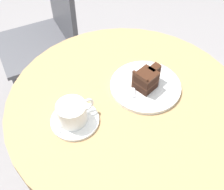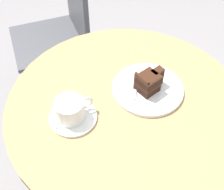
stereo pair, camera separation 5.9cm
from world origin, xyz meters
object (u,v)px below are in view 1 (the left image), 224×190
(fork, at_px, (134,76))
(cake_slice, at_px, (147,79))
(coffee_cup, at_px, (72,112))
(saucer, at_px, (75,120))
(cafe_chair, at_px, (48,27))
(napkin, at_px, (145,89))
(cake_plate, at_px, (145,86))
(teaspoon, at_px, (60,114))

(fork, bearing_deg, cake_slice, -137.84)
(coffee_cup, xyz_separation_m, cake_slice, (0.26, -0.02, 0.00))
(saucer, relative_size, cafe_chair, 0.16)
(saucer, xyz_separation_m, napkin, (0.26, -0.02, -0.00))
(cake_plate, relative_size, fork, 1.79)
(saucer, bearing_deg, fork, 8.49)
(coffee_cup, height_order, cake_slice, cake_slice)
(fork, bearing_deg, saucer, 135.82)
(teaspoon, height_order, cafe_chair, cafe_chair)
(coffee_cup, relative_size, fork, 0.90)
(teaspoon, distance_m, cake_plate, 0.29)
(cake_plate, height_order, napkin, cake_plate)
(teaspoon, relative_size, cake_plate, 0.41)
(coffee_cup, height_order, teaspoon, coffee_cup)
(coffee_cup, distance_m, fork, 0.26)
(napkin, bearing_deg, cake_plate, 42.04)
(coffee_cup, height_order, napkin, coffee_cup)
(cafe_chair, bearing_deg, teaspoon, -12.50)
(coffee_cup, relative_size, cafe_chair, 0.13)
(cake_slice, xyz_separation_m, fork, (-0.01, 0.06, -0.03))
(coffee_cup, bearing_deg, napkin, -5.11)
(napkin, bearing_deg, fork, 92.22)
(teaspoon, relative_size, napkin, 0.47)
(fork, bearing_deg, napkin, -140.45)
(cake_plate, bearing_deg, napkin, -137.96)
(coffee_cup, bearing_deg, teaspoon, 119.04)
(cake_plate, distance_m, cake_slice, 0.04)
(saucer, distance_m, coffee_cup, 0.04)
(fork, height_order, napkin, fork)
(teaspoon, xyz_separation_m, cake_plate, (0.29, -0.06, -0.01))
(coffee_cup, bearing_deg, cake_slice, -5.21)
(coffee_cup, xyz_separation_m, napkin, (0.26, -0.02, -0.04))
(coffee_cup, distance_m, cafe_chair, 0.79)
(cake_plate, xyz_separation_m, napkin, (-0.01, -0.01, -0.00))
(cake_slice, xyz_separation_m, napkin, (-0.00, 0.00, -0.04))
(teaspoon, bearing_deg, cake_plate, -71.09)
(saucer, height_order, teaspoon, teaspoon)
(teaspoon, xyz_separation_m, napkin, (0.28, -0.06, -0.01))
(teaspoon, distance_m, fork, 0.28)
(cake_plate, relative_size, napkin, 1.15)
(fork, height_order, cafe_chair, cafe_chair)
(cake_slice, bearing_deg, coffee_cup, 174.79)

